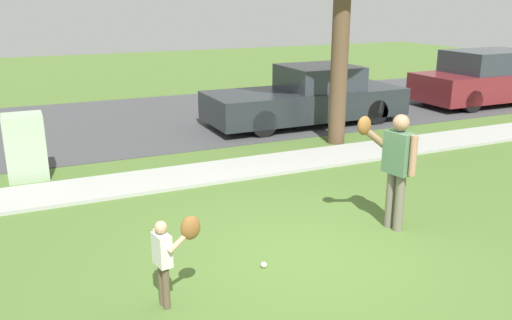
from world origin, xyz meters
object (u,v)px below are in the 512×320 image
object	(u,v)px
person_child	(170,249)
utility_cabinet	(25,147)
baseball	(264,265)
parked_suv_maroon	(488,79)
person_adult	(395,160)
parked_pickup_dark	(308,98)

from	to	relation	value
person_child	utility_cabinet	distance (m)	5.36
person_child	baseball	world-z (taller)	person_child
baseball	parked_suv_maroon	bearing A→B (deg)	31.91
person_child	baseball	xyz separation A→B (m)	(1.25, 0.36, -0.63)
person_adult	parked_pickup_dark	bearing A→B (deg)	-119.77
parked_suv_maroon	utility_cabinet	bearing A→B (deg)	7.99
baseball	utility_cabinet	xyz separation A→B (m)	(-2.48, 4.85, 0.56)
utility_cabinet	parked_pickup_dark	bearing A→B (deg)	14.74
utility_cabinet	person_adult	bearing A→B (deg)	-44.52
person_adult	parked_pickup_dark	size ratio (longest dim) A/B	0.32
person_child	utility_cabinet	world-z (taller)	utility_cabinet
baseball	parked_suv_maroon	xyz separation A→B (m)	(10.78, 6.71, 0.75)
person_adult	utility_cabinet	world-z (taller)	person_adult
utility_cabinet	parked_suv_maroon	xyz separation A→B (m)	(13.26, 1.86, 0.20)
person_adult	baseball	bearing A→B (deg)	-2.11
baseball	parked_suv_maroon	distance (m)	12.72
parked_pickup_dark	parked_suv_maroon	xyz separation A→B (m)	(6.38, 0.05, 0.12)
person_child	person_adult	bearing A→B (deg)	0.95
person_child	parked_suv_maroon	distance (m)	13.95
person_adult	parked_suv_maroon	xyz separation A→B (m)	(8.64, 6.40, -0.24)
parked_pickup_dark	utility_cabinet	bearing A→B (deg)	14.74
person_adult	person_child	bearing A→B (deg)	0.95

